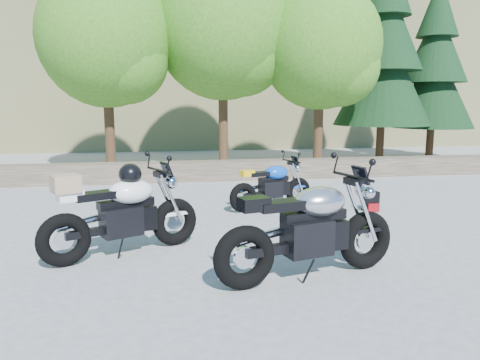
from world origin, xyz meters
The scene contains 12 objects.
ground centered at (0.00, 0.00, 0.00)m, with size 90.00×90.00×0.00m, color gray.
stone_wall centered at (0.00, 5.50, 0.25)m, with size 22.00×0.55×0.50m, color #433B2D.
hillside centered at (3.00, 28.00, 7.50)m, with size 80.00×30.00×15.00m, color olive.
tree_decid_left centered at (-2.39, 7.14, 3.63)m, with size 3.67×3.67×5.62m.
tree_decid_mid centered at (0.91, 7.54, 4.04)m, with size 4.08×4.08×6.24m.
tree_decid_right centered at (3.71, 6.94, 3.50)m, with size 3.54×3.54×5.41m.
conifer_near centered at (6.20, 8.20, 3.68)m, with size 3.17×3.17×7.06m.
conifer_far centered at (8.40, 8.80, 3.27)m, with size 2.82×2.82×6.27m.
silver_bike centered at (0.59, -1.53, 0.57)m, with size 2.32×0.88×1.18m.
white_bike centered at (-1.61, -0.33, 0.60)m, with size 2.07×1.13×1.23m.
blue_bike centered at (1.00, 2.04, 0.44)m, with size 1.75×0.78×0.91m.
backpack centered at (2.78, 1.54, 0.18)m, with size 0.28×0.24×0.37m.
Camera 1 is at (-1.07, -6.52, 2.03)m, focal length 35.00 mm.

